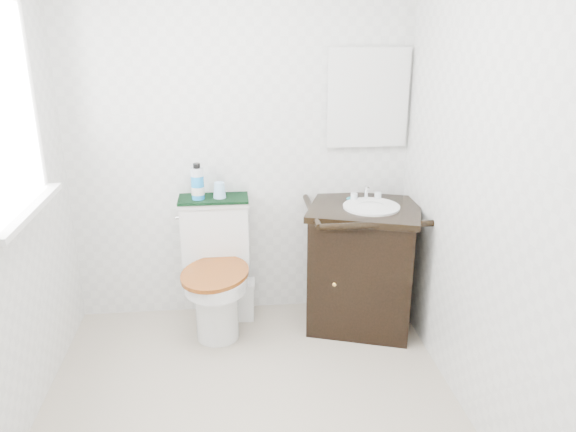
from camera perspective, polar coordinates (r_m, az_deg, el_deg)
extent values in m
plane|color=#BAAE96|center=(3.04, -3.65, -20.00)|extent=(2.40, 2.40, 0.00)
plane|color=silver|center=(3.62, -4.93, 7.79)|extent=(2.40, 0.00, 2.40)
plane|color=silver|center=(1.36, -2.42, -12.96)|extent=(2.40, 0.00, 2.40)
plane|color=silver|center=(2.72, 19.64, 2.78)|extent=(0.00, 2.40, 2.40)
cube|color=silver|center=(3.66, 8.11, 11.77)|extent=(0.50, 0.02, 0.60)
cylinder|color=silver|center=(3.60, -7.23, -9.24)|extent=(0.27, 0.27, 0.41)
cube|color=silver|center=(3.83, -7.18, -7.45)|extent=(0.27, 0.28, 0.41)
cube|color=silver|center=(3.68, -7.44, -1.73)|extent=(0.43, 0.18, 0.39)
cube|color=silver|center=(3.61, -7.58, 1.39)|extent=(0.45, 0.20, 0.03)
cylinder|color=silver|center=(3.47, -7.39, -6.58)|extent=(0.39, 0.39, 0.08)
cylinder|color=brown|center=(3.45, -7.42, -5.81)|extent=(0.51, 0.51, 0.03)
cube|color=black|center=(3.69, 7.57, -5.35)|extent=(0.77, 0.71, 0.78)
cube|color=black|center=(3.54, 7.86, 0.69)|extent=(0.82, 0.76, 0.04)
cylinder|color=silver|center=(3.51, 8.47, 0.93)|extent=(0.35, 0.35, 0.01)
ellipsoid|color=silver|center=(3.53, 8.43, 0.08)|extent=(0.30, 0.30, 0.15)
cylinder|color=silver|center=(3.63, 7.94, 2.34)|extent=(0.02, 0.02, 0.10)
cube|color=silver|center=(3.84, -4.78, -8.66)|extent=(0.18, 0.14, 0.24)
cube|color=silver|center=(3.78, -4.83, -6.86)|extent=(0.20, 0.16, 0.03)
cube|color=black|center=(3.60, -7.60, 1.75)|extent=(0.44, 0.22, 0.02)
cylinder|color=#177DCA|center=(3.56, -9.16, 2.88)|extent=(0.08, 0.08, 0.15)
cylinder|color=silver|center=(3.54, -9.24, 4.44)|extent=(0.08, 0.08, 0.05)
cylinder|color=black|center=(3.53, -9.28, 5.06)|extent=(0.04, 0.04, 0.03)
cone|color=#8FC2EB|center=(3.58, -6.98, 2.63)|extent=(0.08, 0.08, 0.10)
ellipsoid|color=#186877|center=(3.64, 6.55, 1.83)|extent=(0.08, 0.05, 0.02)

